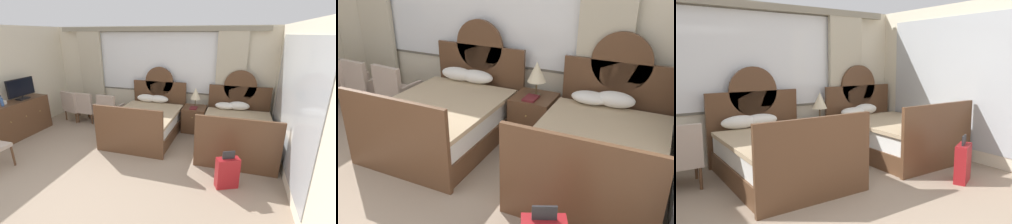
# 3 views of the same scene
# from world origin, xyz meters

# --- Properties ---
(wall_back_window) EXTENTS (6.42, 0.22, 2.70)m
(wall_back_window) POSITION_xyz_m (0.00, 3.97, 1.44)
(wall_back_window) COLOR beige
(wall_back_window) RESTS_ON ground_plane
(wall_right_mirror) EXTENTS (0.08, 4.57, 2.70)m
(wall_right_mirror) POSITION_xyz_m (3.24, 1.71, 1.35)
(wall_right_mirror) COLOR beige
(wall_right_mirror) RESTS_ON ground_plane
(bed_near_window) EXTENTS (1.56, 2.15, 1.63)m
(bed_near_window) POSITION_xyz_m (0.15, 2.79, 0.37)
(bed_near_window) COLOR brown
(bed_near_window) RESTS_ON ground_plane
(bed_near_mirror) EXTENTS (1.56, 2.15, 1.63)m
(bed_near_mirror) POSITION_xyz_m (2.35, 2.78, 0.37)
(bed_near_mirror) COLOR brown
(bed_near_mirror) RESTS_ON ground_plane
(nightstand_between_beds) EXTENTS (0.60, 0.62, 0.66)m
(nightstand_between_beds) POSITION_xyz_m (1.25, 3.42, 0.33)
(nightstand_between_beds) COLOR brown
(nightstand_between_beds) RESTS_ON ground_plane
(table_lamp_on_nightstand) EXTENTS (0.27, 0.27, 0.51)m
(table_lamp_on_nightstand) POSITION_xyz_m (1.26, 3.48, 1.01)
(table_lamp_on_nightstand) COLOR brown
(table_lamp_on_nightstand) RESTS_ON nightstand_between_beds
(book_on_nightstand) EXTENTS (0.18, 0.26, 0.03)m
(book_on_nightstand) POSITION_xyz_m (1.25, 3.30, 0.67)
(book_on_nightstand) COLOR maroon
(book_on_nightstand) RESTS_ON nightstand_between_beds
(armchair_by_window_left) EXTENTS (0.62, 0.62, 0.90)m
(armchair_by_window_left) POSITION_xyz_m (-1.13, 3.16, 0.47)
(armchair_by_window_left) COLOR #B29E8E
(armchair_by_window_left) RESTS_ON ground_plane
(suitcase_on_floor) EXTENTS (0.41, 0.31, 0.68)m
(suitcase_on_floor) POSITION_xyz_m (2.24, 1.16, 0.28)
(suitcase_on_floor) COLOR maroon
(suitcase_on_floor) RESTS_ON ground_plane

